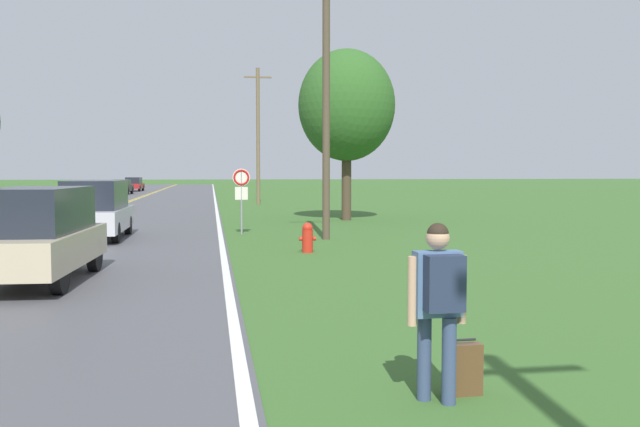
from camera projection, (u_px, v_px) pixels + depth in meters
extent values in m
cylinder|color=#38476B|center=(424.00, 357.00, 6.40)|extent=(0.13, 0.13, 0.82)
cylinder|color=#38476B|center=(449.00, 361.00, 6.28)|extent=(0.13, 0.13, 0.82)
cube|color=#4C6B93|center=(437.00, 284.00, 6.30)|extent=(0.45, 0.20, 0.61)
sphere|color=tan|center=(438.00, 238.00, 6.27)|extent=(0.22, 0.22, 0.22)
sphere|color=#2D2319|center=(438.00, 234.00, 6.27)|extent=(0.20, 0.20, 0.20)
cylinder|color=tan|center=(412.00, 291.00, 6.25)|extent=(0.09, 0.09, 0.65)
cylinder|color=tan|center=(462.00, 289.00, 6.35)|extent=(0.09, 0.09, 0.65)
cube|color=#232D47|center=(445.00, 283.00, 6.12)|extent=(0.36, 0.19, 0.51)
cube|color=brown|center=(462.00, 370.00, 6.55)|extent=(0.38, 0.15, 0.50)
cylinder|color=black|center=(463.00, 340.00, 6.53)|extent=(0.26, 0.04, 0.02)
cylinder|color=red|center=(308.00, 241.00, 18.19)|extent=(0.30, 0.30, 0.61)
sphere|color=red|center=(308.00, 228.00, 18.17)|extent=(0.28, 0.28, 0.28)
cylinder|color=red|center=(314.00, 239.00, 18.22)|extent=(0.08, 0.10, 0.10)
cylinder|color=red|center=(301.00, 239.00, 18.16)|extent=(0.08, 0.10, 0.10)
cylinder|color=gray|center=(241.00, 202.00, 23.41)|extent=(0.07, 0.07, 2.23)
cylinder|color=silver|center=(241.00, 177.00, 23.34)|extent=(0.60, 0.02, 0.60)
torus|color=red|center=(241.00, 177.00, 23.33)|extent=(0.55, 0.07, 0.55)
cube|color=silver|center=(241.00, 193.00, 23.37)|extent=(0.44, 0.02, 0.44)
cylinder|color=brown|center=(326.00, 103.00, 21.50)|extent=(0.24, 0.24, 8.68)
cylinder|color=brown|center=(258.00, 137.00, 44.42)|extent=(0.24, 0.24, 8.96)
cube|color=brown|center=(258.00, 77.00, 44.18)|extent=(1.80, 0.12, 0.10)
cylinder|color=#473828|center=(346.00, 183.00, 30.36)|extent=(0.43, 0.43, 3.31)
ellipsoid|color=#2D5B23|center=(347.00, 105.00, 30.15)|extent=(4.32, 4.32, 4.96)
cylinder|color=black|center=(59.00, 274.00, 11.91)|extent=(0.24, 0.76, 0.75)
cylinder|color=black|center=(95.00, 254.00, 14.69)|extent=(0.24, 0.76, 0.75)
cylinder|color=black|center=(20.00, 255.00, 14.52)|extent=(0.24, 0.76, 0.75)
cube|color=#C1B28E|center=(37.00, 249.00, 13.20)|extent=(1.98, 4.60, 0.66)
cube|color=#1E232D|center=(36.00, 210.00, 13.15)|extent=(1.70, 3.23, 0.86)
cylinder|color=black|center=(116.00, 233.00, 20.53)|extent=(0.20, 0.65, 0.65)
cylinder|color=black|center=(60.00, 233.00, 20.27)|extent=(0.20, 0.65, 0.65)
cylinder|color=black|center=(128.00, 225.00, 23.46)|extent=(0.20, 0.65, 0.65)
cylinder|color=black|center=(79.00, 226.00, 23.20)|extent=(0.20, 0.65, 0.65)
cube|color=silver|center=(96.00, 219.00, 21.84)|extent=(1.84, 4.80, 0.70)
cube|color=#1E232D|center=(96.00, 194.00, 21.80)|extent=(1.62, 3.36, 0.91)
cylinder|color=black|center=(35.00, 208.00, 34.93)|extent=(0.21, 0.62, 0.61)
cylinder|color=black|center=(70.00, 208.00, 35.22)|extent=(0.21, 0.62, 0.61)
cylinder|color=black|center=(23.00, 211.00, 32.50)|extent=(0.21, 0.62, 0.61)
cylinder|color=black|center=(60.00, 210.00, 32.79)|extent=(0.21, 0.62, 0.61)
cube|color=maroon|center=(47.00, 204.00, 33.85)|extent=(1.97, 4.01, 0.55)
cube|color=#1E232D|center=(46.00, 194.00, 33.66)|extent=(1.72, 2.21, 0.44)
cylinder|color=black|center=(116.00, 190.00, 67.14)|extent=(0.23, 0.72, 0.71)
cylinder|color=black|center=(132.00, 190.00, 67.32)|extent=(0.23, 0.72, 0.71)
cylinder|color=black|center=(111.00, 191.00, 64.63)|extent=(0.23, 0.72, 0.71)
cylinder|color=black|center=(128.00, 191.00, 64.81)|extent=(0.23, 0.72, 0.71)
cube|color=black|center=(121.00, 188.00, 65.96)|extent=(1.94, 4.15, 0.59)
cube|color=#1E232D|center=(121.00, 182.00, 65.76)|extent=(1.65, 2.31, 0.52)
cylinder|color=black|center=(129.00, 188.00, 77.74)|extent=(0.23, 0.73, 0.72)
cylinder|color=black|center=(143.00, 188.00, 77.92)|extent=(0.23, 0.73, 0.72)
cylinder|color=black|center=(125.00, 188.00, 75.00)|extent=(0.23, 0.73, 0.72)
cylinder|color=black|center=(139.00, 188.00, 75.17)|extent=(0.23, 0.73, 0.72)
cube|color=#A81E1E|center=(134.00, 186.00, 76.44)|extent=(1.93, 4.54, 0.55)
cube|color=#1E232D|center=(134.00, 180.00, 76.23)|extent=(1.64, 2.52, 0.70)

